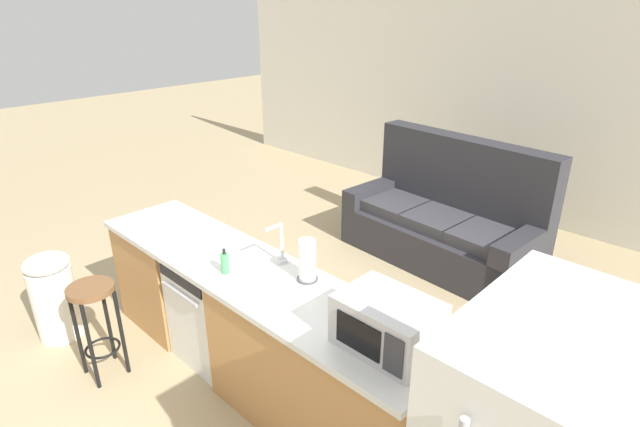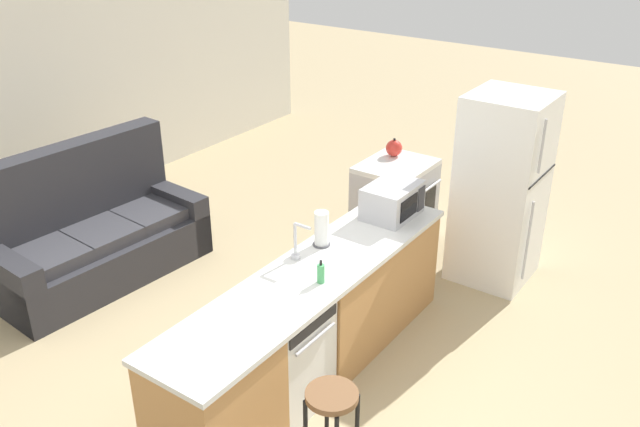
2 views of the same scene
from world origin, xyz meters
name	(u,v)px [view 1 (image 1 of 2)]	position (x,y,z in m)	size (l,w,h in m)	color
ground_plane	(243,366)	(0.00, 0.00, 0.00)	(24.00, 24.00, 0.00)	tan
wall_back	(537,116)	(0.30, 4.20, 1.30)	(10.00, 0.06, 2.60)	silver
kitchen_counter	(261,335)	(0.24, 0.00, 0.42)	(2.94, 0.66, 0.90)	#B77F47
dishwasher	(219,307)	(-0.25, 0.00, 0.42)	(0.58, 0.61, 0.84)	white
microwave	(388,324)	(1.29, 0.00, 1.04)	(0.50, 0.37, 0.28)	#B7B7BC
sink_faucet	(280,246)	(0.24, 0.21, 1.03)	(0.07, 0.18, 0.30)	silver
paper_towel_roll	(307,261)	(0.52, 0.18, 1.04)	(0.14, 0.14, 0.28)	#4C4C51
soap_bottle	(225,263)	(0.07, -0.13, 0.97)	(0.06, 0.06, 0.18)	#4CB266
bar_stool	(95,312)	(-0.68, -0.74, 0.54)	(0.32, 0.32, 0.74)	brown
trash_bin	(54,295)	(-1.40, -0.79, 0.38)	(0.35, 0.35, 0.74)	white
couch	(446,223)	(0.15, 2.60, 0.39)	(2.06, 1.03, 1.27)	#2D2D33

